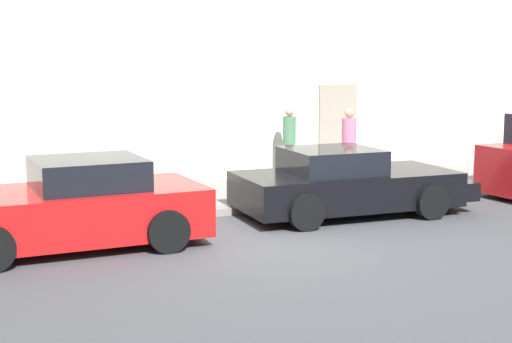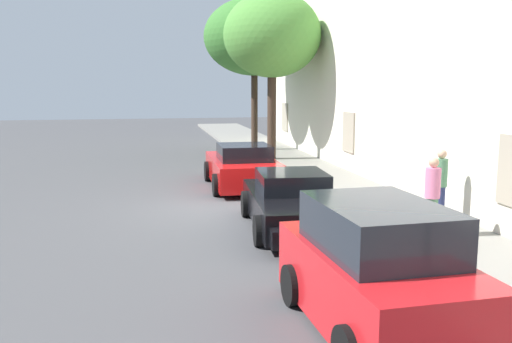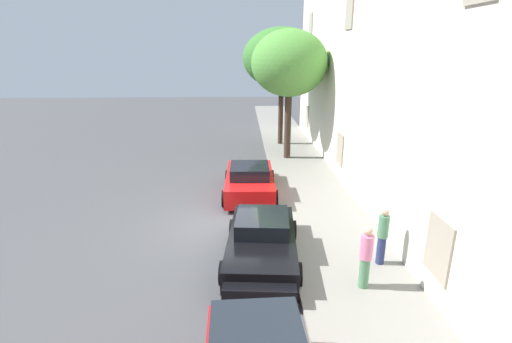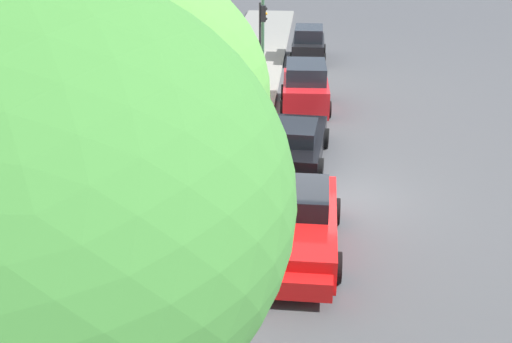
% 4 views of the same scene
% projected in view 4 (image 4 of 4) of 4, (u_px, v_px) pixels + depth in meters
% --- Properties ---
extents(ground_plane, '(80.00, 80.00, 0.00)m').
position_uv_depth(ground_plane, '(331.00, 195.00, 17.96)').
color(ground_plane, '#444447').
extents(sidewalk, '(60.00, 3.26, 0.14)m').
position_uv_depth(sidewalk, '(201.00, 188.00, 18.23)').
color(sidewalk, gray).
rests_on(sidewalk, ground).
extents(sportscar_red_lead, '(4.75, 2.33, 1.45)m').
position_uv_depth(sportscar_red_lead, '(293.00, 228.00, 14.88)').
color(sportscar_red_lead, red).
rests_on(sportscar_red_lead, ground).
extents(sportscar_yellow_flank, '(4.77, 2.47, 1.32)m').
position_uv_depth(sportscar_yellow_flank, '(292.00, 142.00, 20.17)').
color(sportscar_yellow_flank, black).
rests_on(sportscar_yellow_flank, ground).
extents(hatchback_parked, '(3.51, 1.79, 1.70)m').
position_uv_depth(hatchback_parked, '(308.00, 45.00, 32.20)').
color(hatchback_parked, black).
rests_on(hatchback_parked, ground).
extents(hatchback_distant, '(3.74, 2.04, 1.81)m').
position_uv_depth(hatchback_distant, '(305.00, 88.00, 24.90)').
color(hatchback_distant, red).
rests_on(hatchback_distant, ground).
extents(tree_near_kerb, '(4.15, 4.15, 7.09)m').
position_uv_depth(tree_near_kerb, '(112.00, 96.00, 8.25)').
color(tree_near_kerb, '#38281E').
rests_on(tree_near_kerb, sidewalk).
extents(traffic_light, '(0.22, 0.36, 3.57)m').
position_uv_depth(traffic_light, '(262.00, 30.00, 26.65)').
color(traffic_light, black).
rests_on(traffic_light, sidewalk).
extents(pedestrian_admiring, '(0.41, 0.41, 1.72)m').
position_uv_depth(pedestrian_admiring, '(218.00, 111.00, 21.62)').
color(pedestrian_admiring, '#4C7F59').
rests_on(pedestrian_admiring, sidewalk).
extents(pedestrian_strolling, '(0.36, 0.36, 1.74)m').
position_uv_depth(pedestrian_strolling, '(187.00, 120.00, 20.66)').
color(pedestrian_strolling, navy).
rests_on(pedestrian_strolling, sidewalk).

